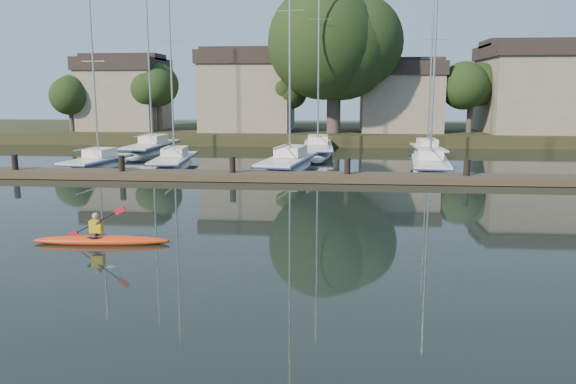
# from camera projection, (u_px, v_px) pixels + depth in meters

# --- Properties ---
(ground) EXTENTS (160.00, 160.00, 0.00)m
(ground) POSITION_uv_depth(u_px,v_px,m) (244.00, 258.00, 15.53)
(ground) COLOR black
(ground) RESTS_ON ground
(kayak) EXTENTS (4.21, 0.88, 1.34)m
(kayak) POSITION_uv_depth(u_px,v_px,m) (101.00, 238.00, 16.98)
(kayak) COLOR #DB4C10
(kayak) RESTS_ON ground
(dock) EXTENTS (34.00, 2.00, 1.80)m
(dock) POSITION_uv_depth(u_px,v_px,m) (289.00, 176.00, 29.22)
(dock) COLOR #483A29
(dock) RESTS_ON ground
(sailboat_0) EXTENTS (2.77, 7.20, 11.13)m
(sailboat_0) POSITION_uv_depth(u_px,v_px,m) (98.00, 170.00, 34.41)
(sailboat_0) COLOR silver
(sailboat_0) RESTS_ON ground
(sailboat_1) EXTENTS (2.69, 8.15, 13.09)m
(sailboat_1) POSITION_uv_depth(u_px,v_px,m) (174.00, 169.00, 35.03)
(sailboat_1) COLOR silver
(sailboat_1) RESTS_ON ground
(sailboat_2) EXTENTS (3.67, 9.82, 15.87)m
(sailboat_2) POSITION_uv_depth(u_px,v_px,m) (289.00, 171.00, 34.04)
(sailboat_2) COLOR silver
(sailboat_2) RESTS_ON ground
(sailboat_3) EXTENTS (2.97, 8.25, 13.02)m
(sailboat_3) POSITION_uv_depth(u_px,v_px,m) (430.00, 174.00, 32.97)
(sailboat_3) COLOR silver
(sailboat_3) RESTS_ON ground
(sailboat_5) EXTENTS (2.49, 9.55, 15.70)m
(sailboat_5) POSITION_uv_depth(u_px,v_px,m) (152.00, 154.00, 43.34)
(sailboat_5) COLOR silver
(sailboat_5) RESTS_ON ground
(sailboat_6) EXTENTS (2.61, 10.66, 16.84)m
(sailboat_6) POSITION_uv_depth(u_px,v_px,m) (318.00, 155.00, 42.66)
(sailboat_6) COLOR silver
(sailboat_6) RESTS_ON ground
(sailboat_7) EXTENTS (2.06, 7.53, 12.10)m
(sailboat_7) POSITION_uv_depth(u_px,v_px,m) (428.00, 157.00, 41.50)
(sailboat_7) COLOR silver
(sailboat_7) RESTS_ON ground
(shore) EXTENTS (90.00, 25.25, 12.75)m
(shore) POSITION_uv_depth(u_px,v_px,m) (330.00, 106.00, 54.32)
(shore) COLOR #282F17
(shore) RESTS_ON ground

